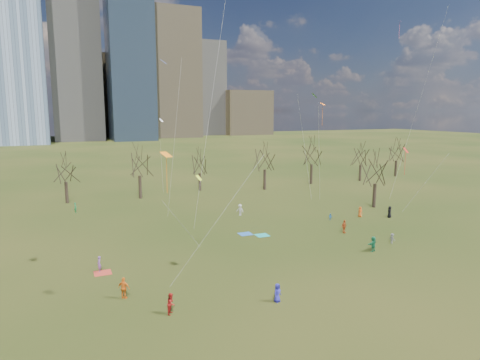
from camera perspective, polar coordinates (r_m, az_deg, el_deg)
name	(u,v)px	position (r m, az deg, el deg)	size (l,w,h in m)	color
ground	(289,268)	(43.09, 6.50, -11.61)	(500.00, 500.00, 0.00)	black
downtown_skyline	(86,65)	(247.23, -19.85, 14.19)	(212.50, 78.00, 118.00)	slate
bare_tree_row	(182,164)	(75.36, -7.73, 2.15)	(113.04, 29.80, 9.50)	black
blanket_teal	(262,235)	(53.51, 2.97, -7.37)	(1.60, 1.50, 0.03)	teal
blanket_navy	(245,234)	(54.02, 0.73, -7.20)	(1.60, 1.50, 0.03)	blue
blanket_crimson	(103,273)	(43.66, -17.83, -11.70)	(1.60, 1.50, 0.03)	#BD3525
person_0	(277,293)	(35.76, 5.00, -14.75)	(0.75, 0.49, 1.54)	#2625A1
person_2	(171,303)	(34.15, -9.16, -15.94)	(0.80, 0.63, 1.66)	#A71B17
person_3	(392,238)	(53.23, 19.62, -7.35)	(0.76, 0.44, 1.18)	slate
person_4	(124,288)	(37.34, -15.22, -13.74)	(1.07, 0.45, 1.83)	orange
person_5	(373,244)	(49.57, 17.34, -8.13)	(1.58, 0.50, 1.71)	#1A774C
person_6	(390,212)	(65.56, 19.33, -4.04)	(0.82, 0.53, 1.68)	black
person_7	(99,264)	(43.81, -18.27, -10.60)	(0.56, 0.37, 1.55)	#824F9E
person_8	(330,217)	(61.75, 11.96, -4.84)	(0.48, 0.37, 0.99)	#245D9D
person_9	(240,210)	(63.10, 0.00, -3.99)	(1.11, 0.64, 1.72)	silver
person_10	(344,226)	(55.81, 13.72, -6.04)	(0.99, 0.41, 1.69)	#C0491B
person_12	(360,212)	(64.65, 15.73, -4.11)	(0.74, 0.48, 1.52)	orange
person_13	(75,208)	(69.59, -21.09, -3.45)	(0.56, 0.36, 1.52)	#1C7E41
kites_airborne	(281,126)	(52.72, 5.54, 7.18)	(56.79, 44.93, 35.62)	orange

